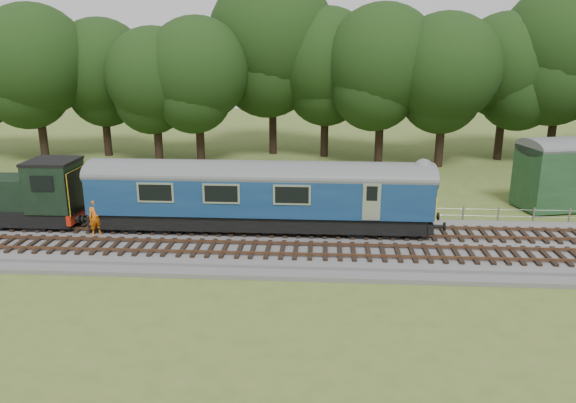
{
  "coord_description": "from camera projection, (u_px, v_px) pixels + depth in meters",
  "views": [
    {
      "loc": [
        -0.15,
        -27.18,
        10.28
      ],
      "look_at": [
        -2.0,
        1.4,
        2.0
      ],
      "focal_mm": 35.0,
      "sensor_mm": 36.0,
      "label": 1
    }
  ],
  "objects": [
    {
      "name": "worker",
      "position": [
        96.0,
        217.0,
        29.38
      ],
      "size": [
        0.85,
        0.82,
        1.96
      ],
      "primitive_type": "imported",
      "rotation": [
        0.0,
        0.0,
        0.69
      ],
      "color": "#DD5F0B",
      "rests_on": "ballast"
    },
    {
      "name": "dmu_railcar",
      "position": [
        260.0,
        190.0,
        29.74
      ],
      "size": [
        18.05,
        2.86,
        3.88
      ],
      "color": "black",
      "rests_on": "ground"
    },
    {
      "name": "ballast",
      "position": [
        325.0,
        244.0,
        28.86
      ],
      "size": [
        70.0,
        7.0,
        0.35
      ],
      "primitive_type": "cube",
      "color": "#4C4C4F",
      "rests_on": "ground"
    },
    {
      "name": "track_north",
      "position": [
        325.0,
        230.0,
        30.13
      ],
      "size": [
        67.2,
        2.4,
        0.21
      ],
      "color": "black",
      "rests_on": "ballast"
    },
    {
      "name": "fence",
      "position": [
        325.0,
        220.0,
        33.22
      ],
      "size": [
        64.0,
        0.12,
        1.0
      ],
      "primitive_type": null,
      "color": "#6B6054",
      "rests_on": "ground"
    },
    {
      "name": "tree_line",
      "position": [
        325.0,
        160.0,
        50.0
      ],
      "size": [
        70.0,
        8.0,
        18.0
      ],
      "primitive_type": null,
      "color": "black",
      "rests_on": "ground"
    },
    {
      "name": "track_south",
      "position": [
        325.0,
        251.0,
        27.26
      ],
      "size": [
        67.2,
        2.4,
        0.21
      ],
      "color": "black",
      "rests_on": "ballast"
    },
    {
      "name": "ground",
      "position": [
        325.0,
        247.0,
        28.9
      ],
      "size": [
        120.0,
        120.0,
        0.0
      ],
      "primitive_type": "plane",
      "color": "#4C6625",
      "rests_on": "ground"
    },
    {
      "name": "shunter_loco",
      "position": [
        8.0,
        197.0,
        30.78
      ],
      "size": [
        8.91,
        2.6,
        3.38
      ],
      "color": "black",
      "rests_on": "ground"
    }
  ]
}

